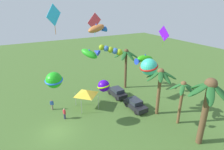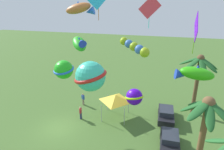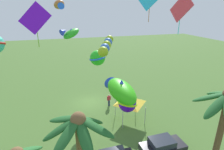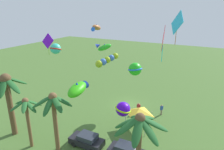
# 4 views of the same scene
# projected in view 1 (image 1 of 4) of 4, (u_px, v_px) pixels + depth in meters

# --- Properties ---
(ground_plane) EXTENTS (120.00, 120.00, 0.00)m
(ground_plane) POSITION_uv_depth(u_px,v_px,m) (57.00, 132.00, 22.40)
(ground_plane) COLOR #476B2D
(palm_tree_0) EXTENTS (4.51, 4.38, 7.83)m
(palm_tree_0) POSITION_uv_depth(u_px,v_px,m) (208.00, 98.00, 18.64)
(palm_tree_0) COLOR brown
(palm_tree_0) RESTS_ON ground
(palm_tree_1) EXTENTS (3.21, 2.99, 5.95)m
(palm_tree_1) POSITION_uv_depth(u_px,v_px,m) (182.00, 92.00, 22.48)
(palm_tree_1) COLOR brown
(palm_tree_1) RESTS_ON ground
(palm_tree_2) EXTENTS (4.29, 4.34, 7.32)m
(palm_tree_2) POSITION_uv_depth(u_px,v_px,m) (126.00, 58.00, 32.18)
(palm_tree_2) COLOR brown
(palm_tree_2) RESTS_ON ground
(palm_tree_3) EXTENTS (4.05, 3.78, 6.80)m
(palm_tree_3) POSITION_uv_depth(u_px,v_px,m) (160.00, 80.00, 24.27)
(palm_tree_3) COLOR brown
(palm_tree_3) RESTS_ON ground
(parked_car_0) EXTENTS (3.92, 1.78, 1.51)m
(parked_car_0) POSITION_uv_depth(u_px,v_px,m) (117.00, 92.00, 30.74)
(parked_car_0) COLOR black
(parked_car_0) RESTS_ON ground
(parked_car_1) EXTENTS (3.91, 1.76, 1.51)m
(parked_car_1) POSITION_uv_depth(u_px,v_px,m) (135.00, 104.00, 27.06)
(parked_car_1) COLOR black
(parked_car_1) RESTS_ON ground
(spectator_0) EXTENTS (0.40, 0.48, 1.59)m
(spectator_0) POSITION_uv_depth(u_px,v_px,m) (52.00, 105.00, 26.82)
(spectator_0) COLOR gray
(spectator_0) RESTS_ON ground
(spectator_1) EXTENTS (0.54, 0.32, 1.59)m
(spectator_1) POSITION_uv_depth(u_px,v_px,m) (64.00, 114.00, 24.67)
(spectator_1) COLOR #2D3351
(spectator_1) RESTS_ON ground
(festival_tent) EXTENTS (2.86, 2.86, 2.85)m
(festival_tent) POSITION_uv_depth(u_px,v_px,m) (86.00, 92.00, 26.90)
(festival_tent) COLOR #9E9EA3
(festival_tent) RESTS_ON ground
(kite_fish_0) EXTENTS (1.70, 3.22, 1.39)m
(kite_fish_0) POSITION_uv_depth(u_px,v_px,m) (144.00, 59.00, 25.30)
(kite_fish_0) COLOR #2EB611
(kite_diamond_1) EXTENTS (0.56, 2.40, 3.41)m
(kite_diamond_1) POSITION_uv_depth(u_px,v_px,m) (94.00, 22.00, 27.17)
(kite_diamond_1) COLOR #E83946
(kite_ball_2) EXTENTS (2.79, 2.79, 1.90)m
(kite_ball_2) POSITION_uv_depth(u_px,v_px,m) (54.00, 80.00, 21.28)
(kite_ball_2) COLOR green
(kite_tube_3) EXTENTS (1.81, 2.68, 1.37)m
(kite_tube_3) POSITION_uv_depth(u_px,v_px,m) (112.00, 50.00, 22.84)
(kite_tube_3) COLOR #90B51A
(kite_fish_4) EXTENTS (1.09, 2.13, 1.06)m
(kite_fish_4) POSITION_uv_depth(u_px,v_px,m) (97.00, 29.00, 17.47)
(kite_fish_4) COLOR #BC6931
(kite_diamond_5) EXTENTS (1.65, 0.06, 2.30)m
(kite_diamond_5) POSITION_uv_depth(u_px,v_px,m) (164.00, 34.00, 19.87)
(kite_diamond_5) COLOR #6B0FDD
(kite_ball_6) EXTENTS (1.64, 1.63, 1.43)m
(kite_ball_6) POSITION_uv_depth(u_px,v_px,m) (149.00, 67.00, 15.53)
(kite_ball_6) COLOR #36C7A5
(kite_diamond_7) EXTENTS (1.77, 2.31, 3.97)m
(kite_diamond_7) POSITION_uv_depth(u_px,v_px,m) (54.00, 15.00, 24.28)
(kite_diamond_7) COLOR #29B8ED
(kite_ball_8) EXTENTS (2.65, 2.65, 1.73)m
(kite_ball_8) POSITION_uv_depth(u_px,v_px,m) (104.00, 86.00, 26.54)
(kite_ball_8) COLOR #480AC5
(kite_fish_9) EXTENTS (2.27, 1.93, 1.31)m
(kite_fish_9) POSITION_uv_depth(u_px,v_px,m) (90.00, 53.00, 18.80)
(kite_fish_9) COLOR green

